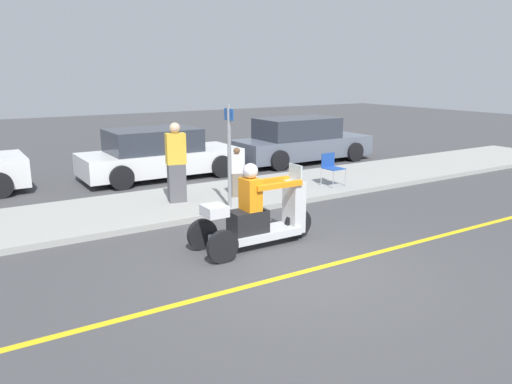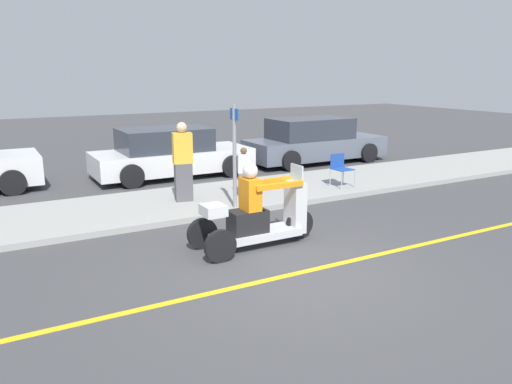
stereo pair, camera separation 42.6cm
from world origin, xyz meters
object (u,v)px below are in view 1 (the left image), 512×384
Objects in this scene: spectator_by_tree at (237,173)px; parked_car_lot_right at (159,155)px; spectator_end_of_line at (176,164)px; folding_chair_curbside at (331,166)px; street_sign at (229,153)px; motorcycle_trike at (257,217)px; parked_car_lot_center at (301,141)px.

spectator_by_tree is 3.58m from parked_car_lot_right.
spectator_end_of_line reaches higher than folding_chair_curbside.
folding_chair_curbside is (4.04, -0.54, -0.35)m from spectator_end_of_line.
motorcycle_trike is at bearing -106.61° from street_sign.
spectator_by_tree is 0.24× the size of parked_car_lot_center.
spectator_end_of_line is 3.35m from parked_car_lot_right.
motorcycle_trike is 1.29× the size of spectator_end_of_line.
parked_car_lot_center is 6.62m from street_sign.
street_sign reaches higher than spectator_end_of_line.
motorcycle_trike is 6.45m from parked_car_lot_right.
folding_chair_curbside is 0.18× the size of parked_car_lot_right.
spectator_end_of_line is 0.81× the size of street_sign.
parked_car_lot_right is at bearing 178.66° from parked_car_lot_center.
spectator_end_of_line is at bearing 124.76° from street_sign.
parked_car_lot_center is (4.99, -0.12, 0.03)m from parked_car_lot_right.
spectator_by_tree is 0.53× the size of street_sign.
street_sign is (-0.63, -0.78, 0.64)m from spectator_by_tree.
parked_car_lot_center is at bearing 63.92° from folding_chair_curbside.
motorcycle_trike is at bearing -96.32° from parked_car_lot_right.
street_sign reaches higher than motorcycle_trike.
parked_car_lot_center is at bearing 28.13° from spectator_end_of_line.
spectator_by_tree is 2.67m from folding_chair_curbside.
motorcycle_trike reaches higher than spectator_by_tree.
street_sign is (0.62, 2.09, 0.79)m from motorcycle_trike.
spectator_end_of_line reaches higher than spectator_by_tree.
street_sign is at bearing -55.24° from spectator_end_of_line.
folding_chair_curbside is at bearing -4.94° from spectator_by_tree.
parked_car_lot_center is (5.83, 3.12, -0.28)m from spectator_end_of_line.
parked_car_lot_center reaches higher than folding_chair_curbside.
spectator_by_tree is (1.25, 2.87, 0.15)m from motorcycle_trike.
motorcycle_trike is 8.49m from parked_car_lot_center.
folding_chair_curbside is at bearing -7.55° from spectator_end_of_line.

